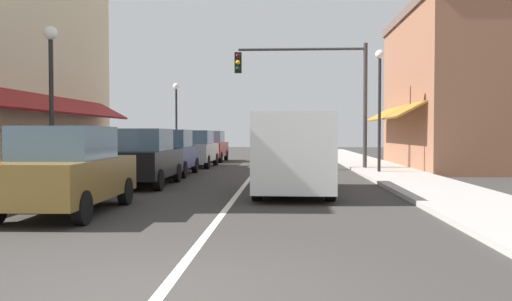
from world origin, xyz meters
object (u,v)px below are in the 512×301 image
object	(u,v)px
parked_car_second_left	(143,158)
parked_car_far_left	(195,149)
parked_car_distant_left	(210,146)
street_lamp_right_mid	(380,91)
parked_car_nearest_left	(67,170)
parked_car_third_left	(169,153)
street_lamp_left_near	(51,80)
street_lamp_left_far	(176,108)
traffic_signal_mast_arm	(318,82)
van_in_lane	(294,151)

from	to	relation	value
parked_car_second_left	parked_car_far_left	world-z (taller)	same
parked_car_distant_left	parked_car_second_left	bearing A→B (deg)	-89.84
parked_car_second_left	street_lamp_right_mid	size ratio (longest dim) A/B	0.84
parked_car_nearest_left	parked_car_far_left	distance (m)	15.05
parked_car_third_left	street_lamp_right_mid	size ratio (longest dim) A/B	0.84
parked_car_nearest_left	parked_car_distant_left	distance (m)	19.89
parked_car_far_left	street_lamp_right_mid	xyz separation A→B (m)	(8.06, -4.33, 2.42)
street_lamp_left_near	parked_car_far_left	bearing A→B (deg)	81.04
street_lamp_right_mid	parked_car_distant_left	bearing A→B (deg)	131.27
parked_car_third_left	parked_car_distant_left	bearing A→B (deg)	88.60
street_lamp_right_mid	parked_car_nearest_left	bearing A→B (deg)	-127.20
street_lamp_left_far	street_lamp_right_mid	bearing A→B (deg)	-41.11
street_lamp_left_near	street_lamp_left_far	xyz separation A→B (m)	(0.05, 16.03, 0.01)
street_lamp_left_near	street_lamp_left_far	world-z (taller)	street_lamp_left_far
street_lamp_left_far	parked_car_far_left	bearing A→B (deg)	-67.15
parked_car_far_left	traffic_signal_mast_arm	size ratio (longest dim) A/B	0.71
van_in_lane	parked_car_second_left	bearing A→B (deg)	160.38
parked_car_far_left	traffic_signal_mast_arm	bearing A→B (deg)	-17.77
parked_car_second_left	street_lamp_right_mid	distance (m)	9.86
parked_car_third_left	parked_car_far_left	size ratio (longest dim) A/B	1.00
parked_car_third_left	traffic_signal_mast_arm	bearing A→B (deg)	27.95
parked_car_third_left	street_lamp_right_mid	world-z (taller)	street_lamp_right_mid
traffic_signal_mast_arm	street_lamp_left_far	xyz separation A→B (m)	(-7.61, 6.22, -0.84)
van_in_lane	street_lamp_left_near	size ratio (longest dim) A/B	1.17
parked_car_far_left	street_lamp_left_far	size ratio (longest dim) A/B	0.92
parked_car_distant_left	van_in_lane	world-z (taller)	van_in_lane
traffic_signal_mast_arm	parked_car_distant_left	bearing A→B (deg)	130.50
parked_car_third_left	street_lamp_left_near	distance (m)	7.14
van_in_lane	parked_car_far_left	bearing A→B (deg)	113.37
parked_car_second_left	traffic_signal_mast_arm	xyz separation A→B (m)	(5.85, 7.45, 3.00)
parked_car_third_left	parked_car_distant_left	size ratio (longest dim) A/B	1.00
parked_car_second_left	van_in_lane	distance (m)	4.94
parked_car_second_left	parked_car_third_left	world-z (taller)	same
van_in_lane	parked_car_distant_left	bearing A→B (deg)	106.98
traffic_signal_mast_arm	street_lamp_left_near	size ratio (longest dim) A/B	1.31
parked_car_distant_left	parked_car_nearest_left	bearing A→B (deg)	-89.86
parked_car_second_left	traffic_signal_mast_arm	bearing A→B (deg)	51.41
parked_car_third_left	van_in_lane	bearing A→B (deg)	-52.13
parked_car_second_left	street_lamp_left_near	size ratio (longest dim) A/B	0.92
street_lamp_left_far	parked_car_third_left	bearing A→B (deg)	-80.08
parked_car_distant_left	street_lamp_left_far	distance (m)	2.88
street_lamp_left_near	parked_car_nearest_left	bearing A→B (deg)	-61.64
parked_car_second_left	parked_car_third_left	bearing A→B (deg)	90.99
parked_car_second_left	parked_car_nearest_left	bearing A→B (deg)	-90.71
parked_car_far_left	parked_car_distant_left	bearing A→B (deg)	90.62
parked_car_nearest_left	parked_car_far_left	bearing A→B (deg)	88.86
parked_car_far_left	van_in_lane	world-z (taller)	van_in_lane
street_lamp_left_near	traffic_signal_mast_arm	bearing A→B (deg)	52.04
parked_car_far_left	street_lamp_right_mid	size ratio (longest dim) A/B	0.84
parked_car_nearest_left	parked_car_third_left	bearing A→B (deg)	89.59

